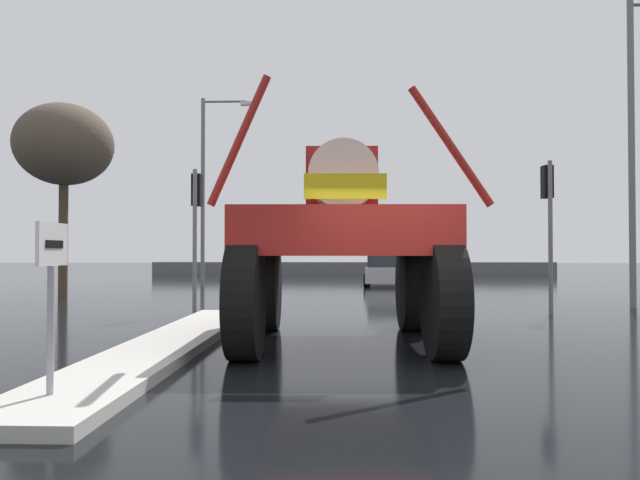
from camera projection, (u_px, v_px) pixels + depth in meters
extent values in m
plane|color=black|center=(359.00, 290.00, 24.95)|extent=(120.00, 120.00, 0.00)
cube|color=#B2AFA8|center=(170.00, 344.00, 9.80)|extent=(1.24, 9.78, 0.15)
cylinder|color=#99999E|center=(50.00, 330.00, 6.00)|extent=(0.07, 0.07, 1.30)
cube|color=white|center=(52.00, 244.00, 6.04)|extent=(0.04, 0.60, 0.44)
cube|color=black|center=(55.00, 244.00, 6.04)|extent=(0.01, 0.36, 0.08)
cylinder|color=black|center=(268.00, 287.00, 12.10)|extent=(0.50, 1.77, 1.76)
cylinder|color=black|center=(411.00, 287.00, 12.07)|extent=(0.50, 1.77, 1.76)
cylinder|color=black|center=(245.00, 300.00, 8.74)|extent=(0.50, 1.77, 1.76)
cylinder|color=black|center=(444.00, 300.00, 8.71)|extent=(0.50, 1.77, 1.76)
cube|color=maroon|center=(342.00, 234.00, 10.42)|extent=(3.53, 4.14, 0.73)
cube|color=maroon|center=(341.00, 184.00, 10.86)|extent=(1.28, 1.41, 1.14)
cylinder|color=silver|center=(342.00, 178.00, 9.86)|extent=(1.14, 1.24, 1.11)
cylinder|color=maroon|center=(239.00, 141.00, 8.64)|extent=(0.94, 0.14, 1.93)
cylinder|color=maroon|center=(451.00, 146.00, 8.61)|extent=(1.25, 0.15, 1.78)
cube|color=yellow|center=(345.00, 186.00, 8.38)|extent=(1.17, 0.07, 0.36)
cube|color=#B7B7BF|center=(385.00, 274.00, 28.04)|extent=(2.05, 4.23, 0.70)
cube|color=#23282D|center=(385.00, 260.00, 27.91)|extent=(1.74, 2.23, 0.64)
cylinder|color=black|center=(368.00, 278.00, 29.48)|extent=(0.23, 0.61, 0.60)
cylinder|color=black|center=(403.00, 278.00, 29.27)|extent=(0.23, 0.61, 0.60)
cylinder|color=black|center=(366.00, 280.00, 26.80)|extent=(0.23, 0.61, 0.60)
cylinder|color=black|center=(404.00, 281.00, 26.59)|extent=(0.23, 0.61, 0.60)
cylinder|color=slate|center=(195.00, 241.00, 15.35)|extent=(0.11, 0.11, 3.73)
cube|color=black|center=(197.00, 190.00, 15.59)|extent=(0.24, 0.32, 0.84)
sphere|color=red|center=(199.00, 181.00, 15.79)|extent=(0.17, 0.17, 0.17)
sphere|color=#3C2403|center=(199.00, 191.00, 15.78)|extent=(0.17, 0.17, 0.17)
sphere|color=black|center=(199.00, 201.00, 15.78)|extent=(0.17, 0.17, 0.17)
cylinder|color=slate|center=(550.00, 237.00, 15.03)|extent=(0.11, 0.11, 3.91)
cube|color=black|center=(547.00, 182.00, 15.28)|extent=(0.24, 0.32, 0.84)
sphere|color=red|center=(544.00, 173.00, 15.47)|extent=(0.17, 0.17, 0.17)
sphere|color=#3C2403|center=(545.00, 183.00, 15.47)|extent=(0.17, 0.17, 0.17)
sphere|color=black|center=(545.00, 193.00, 15.46)|extent=(0.17, 0.17, 0.17)
cylinder|color=slate|center=(241.00, 248.00, 29.65)|extent=(0.11, 0.11, 3.59)
cube|color=black|center=(242.00, 222.00, 29.89)|extent=(0.24, 0.32, 0.84)
sphere|color=red|center=(242.00, 217.00, 30.09)|extent=(0.17, 0.17, 0.17)
sphere|color=#3C2403|center=(242.00, 223.00, 30.08)|extent=(0.17, 0.17, 0.17)
sphere|color=black|center=(242.00, 228.00, 30.08)|extent=(0.17, 0.17, 0.17)
cylinder|color=slate|center=(632.00, 153.00, 16.92)|extent=(0.18, 0.18, 8.82)
cylinder|color=slate|center=(203.00, 192.00, 26.78)|extent=(0.18, 0.18, 8.54)
cylinder|color=slate|center=(225.00, 102.00, 26.83)|extent=(1.97, 0.10, 0.10)
cube|color=silver|center=(246.00, 104.00, 26.79)|extent=(0.50, 0.24, 0.16)
cylinder|color=#473828|center=(63.00, 238.00, 20.06)|extent=(0.31, 0.31, 4.10)
ellipsoid|color=brown|center=(64.00, 144.00, 20.12)|extent=(3.25, 3.25, 2.77)
cube|color=#59595B|center=(352.00, 269.00, 39.52)|extent=(26.89, 0.24, 0.90)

